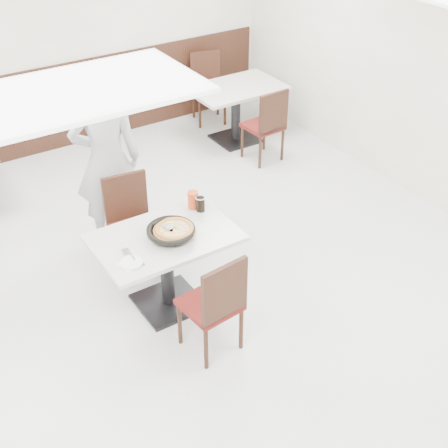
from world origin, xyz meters
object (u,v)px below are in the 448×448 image
side_plate (131,263)px  chair_far (134,228)px  main_table (167,271)px  bg_table_right (236,114)px  pizza_pan (171,233)px  diner_person (107,161)px  chair_near (210,302)px  bg_chair_right_far (209,89)px  pizza (174,231)px  cola_glass (200,204)px  bg_chair_right_near (263,124)px  red_cup (193,200)px

side_plate → chair_far: bearing=64.4°
main_table → bg_table_right: 3.38m
bg_table_right → pizza_pan: bearing=-133.0°
diner_person → chair_near: bearing=109.5°
bg_chair_right_far → bg_table_right: bearing=105.6°
side_plate → diner_person: (0.42, 1.38, 0.16)m
pizza → cola_glass: bearing=30.3°
chair_near → side_plate: chair_near is taller
main_table → chair_far: bearing=90.7°
bg_chair_right_near → pizza: bearing=-144.1°
diner_person → bg_chair_right_near: bearing=-146.1°
main_table → chair_near: size_ratio=1.26×
side_plate → cola_glass: bearing=23.2°
main_table → bg_chair_right_far: bg_chair_right_far is taller
cola_glass → bg_chair_right_far: 3.53m
diner_person → bg_table_right: 2.70m
main_table → pizza: 0.44m
main_table → cola_glass: (0.46, 0.17, 0.44)m
pizza_pan → cola_glass: 0.47m
side_plate → red_cup: 0.95m
red_cup → chair_far: bearing=139.5°
main_table → bg_chair_right_far: size_ratio=1.26×
chair_near → pizza_pan: chair_near is taller
pizza → bg_table_right: (2.28, 2.49, -0.44)m
cola_glass → bg_chair_right_far: (1.90, 2.95, -0.34)m
red_cup → bg_chair_right_far: bg_chair_right_far is taller
main_table → chair_far: size_ratio=1.26×
chair_far → bg_table_right: chair_far is taller
cola_glass → diner_person: diner_person is taller
chair_far → bg_chair_right_far: same height
main_table → chair_near: chair_near is taller
chair_near → red_cup: (0.39, 0.90, 0.35)m
chair_near → pizza: 0.69m
main_table → chair_far: 0.63m
main_table → bg_chair_right_far: bearing=52.9°
cola_glass → bg_chair_right_near: bearing=41.0°
cola_glass → diner_person: bearing=113.4°
pizza → bg_chair_right_far: bearing=54.2°
diner_person → bg_chair_right_near: 2.44m
chair_far → side_plate: (-0.39, -0.82, 0.28)m
main_table → red_cup: size_ratio=7.50×
pizza → side_plate: bearing=-163.4°
main_table → pizza: size_ratio=3.36×
chair_near → bg_table_right: bearing=47.4°
chair_near → bg_chair_right_near: same height
chair_near → diner_person: (-0.02, 1.84, 0.45)m
pizza_pan → pizza: size_ratio=0.96×
bg_chair_right_far → red_cup: bearing=72.6°
chair_far → bg_chair_right_far: (2.37, 2.50, 0.00)m
main_table → cola_glass: size_ratio=9.23×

